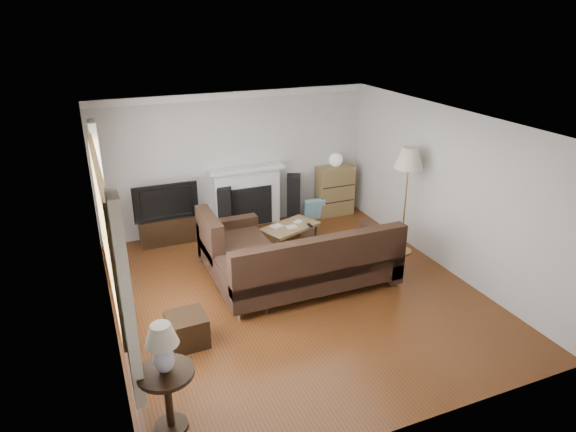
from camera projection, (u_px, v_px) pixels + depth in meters
name	position (u px, v px, depth m)	size (l,w,h in m)	color
room	(296.00, 214.00, 6.96)	(5.10, 5.60, 2.54)	#592E13
window	(105.00, 226.00, 5.80)	(0.12, 2.74, 1.54)	olive
curtain_near	(127.00, 304.00, 4.58)	(0.10, 0.35, 2.10)	white
curtain_far	(102.00, 196.00, 7.17)	(0.10, 0.35, 2.10)	white
fireplace	(247.00, 197.00, 9.52)	(1.40, 0.26, 1.15)	white
tv_stand	(167.00, 229.00, 8.99)	(0.94, 0.42, 0.47)	black
television	(164.00, 200.00, 8.78)	(1.09, 0.14, 0.63)	black
speaker_left	(225.00, 209.00, 9.33)	(0.24, 0.28, 0.85)	black
speaker_right	(294.00, 198.00, 9.79)	(0.25, 0.30, 0.91)	black
bookshelf	(335.00, 190.00, 10.09)	(0.72, 0.34, 0.99)	olive
globe_lamp	(336.00, 160.00, 9.85)	(0.27, 0.27, 0.27)	white
sectional_sofa	(309.00, 260.00, 7.40)	(2.83, 2.06, 0.91)	black
coffee_table	(290.00, 236.00, 8.83)	(0.98, 0.54, 0.38)	olive
footstool	(187.00, 330.00, 6.27)	(0.46, 0.46, 0.39)	black
floor_lamp	(405.00, 202.00, 8.34)	(0.47, 0.47, 1.81)	#C28C43
side_table	(169.00, 400.00, 4.95)	(0.55, 0.55, 0.68)	black
table_lamp	(163.00, 349.00, 4.72)	(0.32, 0.32, 0.51)	silver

